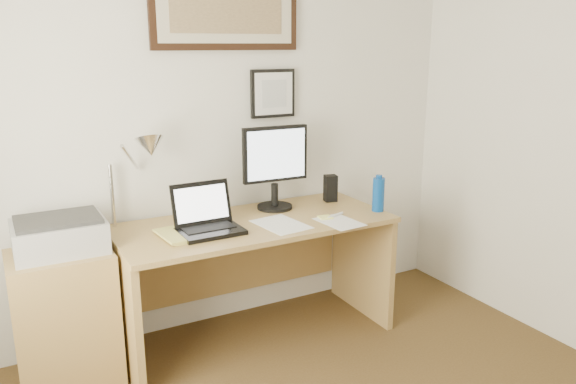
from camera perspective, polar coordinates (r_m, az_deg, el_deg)
wall_back at (r=3.45m, az=-8.44°, el=6.29°), size 3.50×0.02×2.50m
side_cabinet at (r=3.21m, az=-21.65°, el=-11.91°), size 0.50×0.40×0.73m
water_bottle at (r=3.49m, az=9.17°, el=-0.26°), size 0.07×0.07×0.21m
bottle_cap at (r=3.47m, az=9.25°, el=1.56°), size 0.04×0.04×0.02m
speaker at (r=3.68m, az=4.33°, el=0.38°), size 0.09×0.08×0.17m
paper_sheet_a at (r=3.22m, az=-0.72°, el=-3.31°), size 0.27×0.36×0.00m
paper_sheet_b at (r=3.27m, az=5.23°, el=-3.04°), size 0.22×0.29×0.00m
sticky_pad at (r=3.33m, az=3.80°, el=-2.59°), size 0.09×0.09×0.01m
marker_pen at (r=3.37m, az=4.83°, el=-2.38°), size 0.14×0.06×0.02m
book at (r=3.04m, az=-12.70°, el=-4.58°), size 0.23×0.29×0.02m
desk at (r=3.43m, az=-3.96°, el=-6.34°), size 1.60×0.70×0.75m
laptop at (r=3.12m, az=-8.20°, el=-2.94°), size 0.35×0.30×0.26m
lcd_monitor at (r=3.45m, az=-1.31°, el=2.92°), size 0.42×0.22×0.52m
printer at (r=3.07m, az=-22.21°, el=-4.05°), size 0.44×0.34×0.18m
desk_lamp at (r=3.16m, az=-14.17°, el=4.08°), size 0.29×0.27×0.53m
picture_large at (r=3.44m, az=-6.27°, el=18.03°), size 0.92×0.04×0.47m
picture_small at (r=3.58m, az=-1.54°, el=9.97°), size 0.30×0.03×0.30m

